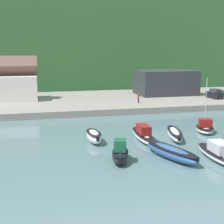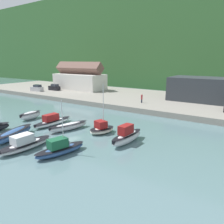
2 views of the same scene
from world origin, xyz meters
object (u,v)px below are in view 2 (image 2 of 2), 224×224
moored_boat_8 (60,149)px  parked_car_2 (37,88)px  moored_boat_7 (25,144)px  moored_boat_0 (30,115)px  moored_boat_2 (69,126)px  person_on_quay (142,98)px  parked_car_3 (54,87)px  moored_boat_1 (52,121)px  moored_boat_3 (102,129)px  moored_boat_4 (127,136)px  moored_boat_6 (14,134)px

moored_boat_8 → parked_car_2: bearing=159.4°
moored_boat_7 → moored_boat_8: 5.22m
moored_boat_0 → moored_boat_2: moored_boat_0 is taller
person_on_quay → moored_boat_0: bearing=-121.1°
moored_boat_0 → person_on_quay: (13.21, 21.87, 1.49)m
moored_boat_2 → parked_car_3: bearing=156.3°
parked_car_2 → moored_boat_7: bearing=-137.2°
moored_boat_1 → parked_car_3: parked_car_3 is taller
moored_boat_8 → parked_car_3: bearing=153.0°
moored_boat_8 → parked_car_2: size_ratio=1.57×
moored_boat_2 → moored_boat_3: bearing=32.7°
moored_boat_0 → moored_boat_4: size_ratio=0.70×
moored_boat_4 → moored_boat_3: bearing=169.7°
moored_boat_1 → moored_boat_2: size_ratio=1.08×
moored_boat_8 → person_on_quay: 30.31m
moored_boat_6 → parked_car_2: parked_car_2 is taller
parked_car_2 → person_on_quay: 37.75m
moored_boat_1 → moored_boat_2: moored_boat_1 is taller
moored_boat_4 → moored_boat_1: bearing=-175.9°
moored_boat_1 → parked_car_3: 37.92m
moored_boat_6 → person_on_quay: person_on_quay is taller
moored_boat_6 → moored_boat_0: bearing=112.4°
moored_boat_1 → moored_boat_3: size_ratio=1.01×
person_on_quay → moored_boat_8: bearing=-82.8°
moored_boat_2 → moored_boat_6: bearing=-102.1°
moored_boat_4 → moored_boat_6: bearing=-147.9°
moored_boat_1 → moored_boat_3: bearing=10.7°
moored_boat_2 → parked_car_3: (-32.41, 25.86, 1.49)m
moored_boat_0 → moored_boat_8: moored_boat_8 is taller
moored_boat_6 → parked_car_2: 42.68m
moored_boat_0 → moored_boat_2: size_ratio=0.65×
moored_boat_7 → moored_boat_1: bearing=121.9°
moored_boat_6 → parked_car_2: size_ratio=1.86×
moored_boat_0 → moored_boat_4: moored_boat_4 is taller
moored_boat_2 → moored_boat_7: (1.01, -8.95, 0.09)m
parked_car_3 → person_on_quay: bearing=-94.6°
moored_boat_4 → parked_car_2: parked_car_2 is taller
moored_boat_1 → moored_boat_0: bearing=-179.7°
moored_boat_0 → moored_boat_8: (17.00, -8.16, -0.06)m
parked_car_2 → parked_car_3: bearing=-40.7°
moored_boat_0 → moored_boat_3: 16.56m
moored_boat_1 → parked_car_2: parked_car_2 is taller
moored_boat_2 → parked_car_2: size_ratio=1.67×
person_on_quay → parked_car_2: bearing=-177.9°
moored_boat_6 → person_on_quay: 30.64m
moored_boat_2 → moored_boat_7: size_ratio=0.97×
moored_boat_0 → moored_boat_8: bearing=-28.2°
moored_boat_3 → parked_car_2: 45.38m
moored_boat_1 → moored_boat_4: (15.32, 0.03, 0.26)m
moored_boat_2 → moored_boat_3: 5.83m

